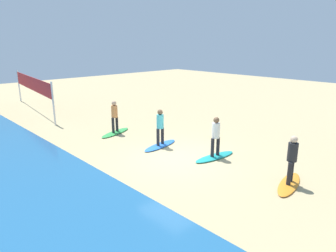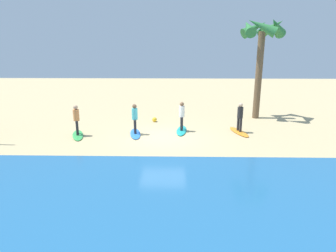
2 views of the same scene
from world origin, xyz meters
The scene contains 11 objects.
ground_plane centered at (0.00, 0.00, 0.00)m, with size 60.00×60.00×0.00m, color tan.
surfboard_orange centered at (-4.32, -1.02, 0.04)m, with size 2.10×0.56×0.09m, color orange.
surfer_orange centered at (-4.32, -1.02, 1.04)m, with size 0.32×0.45×1.64m.
surfboard_teal centered at (-1.04, -1.21, 0.04)m, with size 2.10×0.56×0.09m, color teal.
surfer_teal centered at (-1.04, -1.21, 1.04)m, with size 0.32×0.46×1.64m.
surfboard_blue centered at (1.58, -0.52, 0.04)m, with size 2.10×0.56×0.09m, color blue.
surfer_blue centered at (1.58, -0.52, 1.04)m, with size 0.32×0.46×1.64m.
surfboard_green centered at (4.72, -0.18, 0.04)m, with size 2.10×0.56×0.09m, color green.
surfer_green centered at (4.72, -0.18, 1.04)m, with size 0.32×0.44×1.64m.
volleyball_net centered at (12.98, 0.84, 1.79)m, with size 9.04×1.18×2.50m.
beach_ball centered at (0.69, -3.39, 0.15)m, with size 0.30×0.30×0.30m, color yellow.
Camera 1 is at (-8.39, 8.37, 4.65)m, focal length 32.90 mm.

